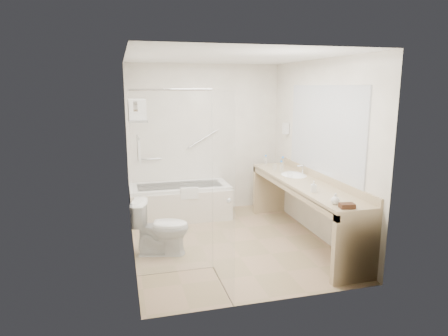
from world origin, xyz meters
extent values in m
plane|color=tan|center=(0.00, 0.00, 0.00)|extent=(3.20, 3.20, 0.00)
cube|color=white|center=(0.00, 0.00, 2.50)|extent=(2.60, 3.20, 0.10)
cube|color=white|center=(0.00, 1.60, 1.25)|extent=(2.60, 0.10, 2.50)
cube|color=white|center=(0.00, -1.60, 1.25)|extent=(2.60, 0.10, 2.50)
cube|color=white|center=(-1.30, 0.00, 1.25)|extent=(0.10, 3.20, 2.50)
cube|color=white|center=(1.30, 0.00, 1.25)|extent=(0.10, 3.20, 2.50)
cube|color=white|center=(-0.50, 1.25, 0.28)|extent=(1.60, 0.70, 0.55)
cube|color=silver|center=(-0.50, 0.89, 0.25)|extent=(1.60, 0.02, 0.50)
cube|color=white|center=(-0.40, 0.90, 0.50)|extent=(0.28, 0.06, 0.18)
cylinder|color=silver|center=(-0.95, 1.56, 0.95)|extent=(0.40, 0.03, 0.03)
cylinder|color=silver|center=(-0.05, 1.56, 1.25)|extent=(0.53, 0.03, 0.33)
cube|color=silver|center=(-0.85, -0.70, 1.05)|extent=(0.90, 0.01, 2.10)
cube|color=silver|center=(-0.40, -1.15, 1.05)|extent=(0.02, 0.90, 2.10)
cylinder|color=silver|center=(-0.85, -0.70, 2.10)|extent=(0.90, 0.02, 0.02)
sphere|color=silver|center=(-0.37, -1.30, 1.00)|extent=(0.05, 0.05, 0.05)
cylinder|color=silver|center=(-1.25, -1.15, 1.95)|extent=(0.04, 0.10, 0.10)
cube|color=silver|center=(-1.17, 0.35, 1.70)|extent=(0.24, 0.55, 0.02)
cylinder|color=silver|center=(-1.17, 0.35, 1.48)|extent=(0.02, 0.55, 0.02)
cube|color=white|center=(-1.17, 0.35, 1.32)|extent=(0.03, 0.42, 0.32)
cube|color=white|center=(-1.17, 0.35, 1.76)|extent=(0.22, 0.40, 0.08)
cube|color=white|center=(-1.17, 0.35, 1.84)|extent=(0.22, 0.40, 0.08)
cube|color=white|center=(-1.17, 0.35, 1.93)|extent=(0.22, 0.40, 0.08)
cube|color=tan|center=(1.02, -0.15, 0.82)|extent=(0.55, 2.70, 0.05)
cube|color=tan|center=(1.29, -0.15, 0.90)|extent=(0.03, 2.70, 0.10)
cube|color=tan|center=(0.77, -0.15, 0.77)|extent=(0.04, 2.70, 0.08)
cube|color=tan|center=(1.02, -1.46, 0.40)|extent=(0.55, 0.08, 0.80)
cube|color=tan|center=(1.02, 1.16, 0.40)|extent=(0.55, 0.08, 0.80)
ellipsoid|color=white|center=(1.05, 0.25, 0.82)|extent=(0.40, 0.52, 0.14)
cylinder|color=silver|center=(1.20, 0.25, 0.93)|extent=(0.03, 0.03, 0.14)
cube|color=silver|center=(1.29, -0.15, 1.55)|extent=(0.02, 2.00, 1.20)
cube|color=silver|center=(1.25, 1.05, 1.45)|extent=(0.08, 0.10, 0.18)
imported|color=white|center=(-0.95, -0.13, 0.35)|extent=(0.79, 0.56, 0.70)
cube|color=#442818|center=(0.92, -1.40, 0.88)|extent=(0.17, 0.13, 0.05)
imported|color=silver|center=(0.88, -0.71, 0.88)|extent=(0.11, 0.16, 0.07)
imported|color=silver|center=(0.87, -1.24, 0.90)|extent=(0.14, 0.15, 0.10)
cylinder|color=silver|center=(0.89, 0.99, 0.93)|extent=(0.06, 0.06, 0.16)
cylinder|color=blue|center=(0.89, 0.99, 1.02)|extent=(0.03, 0.03, 0.02)
cylinder|color=silver|center=(0.93, 0.44, 0.93)|extent=(0.06, 0.06, 0.16)
cylinder|color=blue|center=(0.93, 0.44, 1.02)|extent=(0.03, 0.03, 0.02)
cylinder|color=silver|center=(1.07, 0.71, 0.94)|extent=(0.06, 0.06, 0.17)
cylinder|color=blue|center=(1.07, 0.71, 1.03)|extent=(0.03, 0.03, 0.03)
cylinder|color=silver|center=(0.91, 0.07, 0.90)|extent=(0.10, 0.10, 0.10)
cylinder|color=silver|center=(0.91, 0.66, 0.90)|extent=(0.08, 0.08, 0.10)
camera|label=1|loc=(-1.41, -5.04, 2.14)|focal=32.00mm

